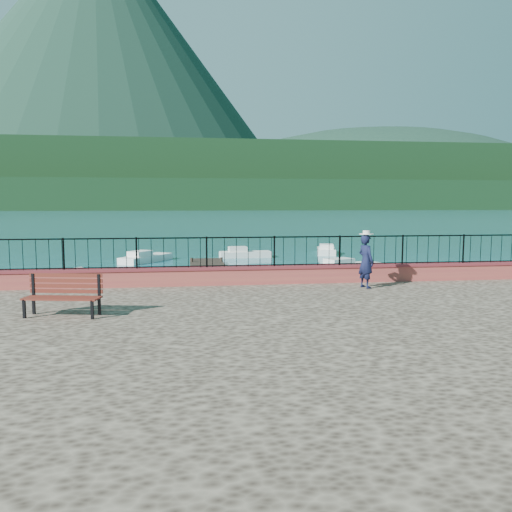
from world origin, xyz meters
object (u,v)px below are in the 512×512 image
object	(u,v)px
boat_0	(84,276)
boat_1	(382,277)
person	(366,261)
boat_5	(326,249)
boat_3	(146,256)
boat_2	(348,264)
park_bench	(63,304)
boat_4	(245,252)

from	to	relation	value
boat_0	boat_1	size ratio (longest dim) A/B	1.05
person	boat_1	size ratio (longest dim) A/B	0.49
boat_0	boat_5	world-z (taller)	same
boat_3	boat_0	bearing A→B (deg)	-160.92
boat_0	boat_2	distance (m)	14.10
park_bench	boat_3	bearing A→B (deg)	100.81
boat_0	boat_2	bearing A→B (deg)	-25.01
person	boat_4	xyz separation A→B (m)	(-1.46, 20.40, -1.64)
boat_0	boat_2	size ratio (longest dim) A/B	0.83
boat_1	boat_2	xyz separation A→B (m)	(0.01, 5.03, 0.00)
boat_0	boat_3	world-z (taller)	same
boat_0	boat_4	distance (m)	14.03
person	boat_1	distance (m)	8.15
boat_4	boat_5	bearing A→B (deg)	12.35
boat_1	boat_3	xyz separation A→B (m)	(-11.69, 11.40, 0.00)
boat_1	boat_5	world-z (taller)	same
person	boat_1	bearing A→B (deg)	-45.38
park_bench	boat_0	bearing A→B (deg)	110.44
boat_0	boat_5	size ratio (longest dim) A/B	0.99
boat_0	boat_1	xyz separation A→B (m)	(13.84, -2.39, 0.00)
boat_1	person	bearing A→B (deg)	-102.24
person	park_bench	bearing A→B (deg)	89.00
person	boat_2	xyz separation A→B (m)	(3.45, 12.24, -1.64)
boat_3	park_bench	bearing A→B (deg)	-147.76
boat_2	park_bench	bearing A→B (deg)	-151.85
park_bench	boat_0	world-z (taller)	park_bench
park_bench	boat_2	size ratio (longest dim) A/B	0.42
boat_2	boat_4	distance (m)	9.52
person	boat_0	bearing A→B (deg)	27.48
person	boat_5	size ratio (longest dim) A/B	0.46
boat_0	boat_5	bearing A→B (deg)	3.45
park_bench	person	distance (m)	8.85
park_bench	boat_2	world-z (taller)	park_bench
boat_3	boat_4	xyz separation A→B (m)	(6.79, 1.79, 0.00)
boat_0	boat_3	size ratio (longest dim) A/B	0.85
boat_0	boat_2	world-z (taller)	same
boat_2	boat_5	world-z (taller)	same
boat_0	boat_5	xyz separation A→B (m)	(15.39, 12.58, 0.00)
boat_4	boat_2	bearing A→B (deg)	-62.02
boat_2	boat_4	bearing A→B (deg)	97.21
boat_0	boat_3	bearing A→B (deg)	40.72
boat_1	boat_4	xyz separation A→B (m)	(-4.90, 13.19, 0.00)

